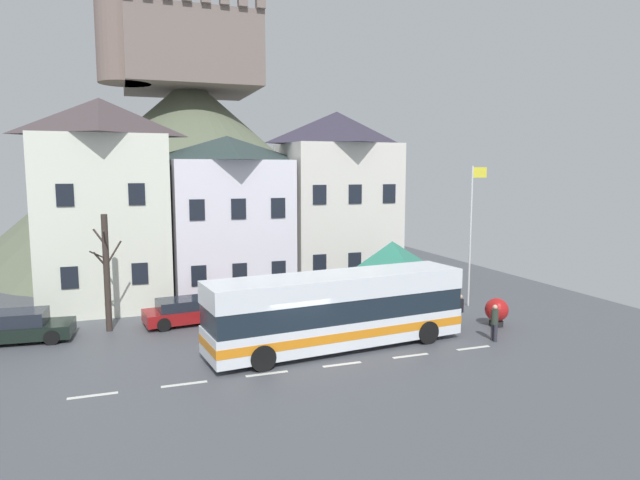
{
  "coord_description": "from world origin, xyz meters",
  "views": [
    {
      "loc": [
        -6.37,
        -20.71,
        7.52
      ],
      "look_at": [
        2.36,
        3.73,
        4.25
      ],
      "focal_mm": 31.48,
      "sensor_mm": 36.0,
      "label": 1
    }
  ],
  "objects_px": {
    "harbour_buoy": "(497,311)",
    "parked_car_02": "(398,291)",
    "bus_shelter": "(392,257)",
    "pedestrian_02": "(495,322)",
    "bare_tree_01": "(107,271)",
    "pedestrian_01": "(412,308)",
    "pedestrian_03": "(391,307)",
    "parked_car_01": "(188,311)",
    "hilltop_castle": "(192,163)",
    "townhouse_02": "(336,202)",
    "flagpole": "(472,226)",
    "public_bench": "(384,299)",
    "transit_bus": "(338,311)",
    "townhouse_01": "(229,217)",
    "parked_car_00": "(18,327)",
    "pedestrian_00": "(460,308)",
    "townhouse_00": "(104,204)"
  },
  "relations": [
    {
      "from": "pedestrian_02",
      "to": "hilltop_castle",
      "type": "bearing_deg",
      "value": 107.21
    },
    {
      "from": "townhouse_01",
      "to": "bare_tree_01",
      "type": "distance_m",
      "value": 8.75
    },
    {
      "from": "parked_car_01",
      "to": "pedestrian_01",
      "type": "relative_size",
      "value": 2.87
    },
    {
      "from": "parked_car_01",
      "to": "harbour_buoy",
      "type": "relative_size",
      "value": 3.28
    },
    {
      "from": "bus_shelter",
      "to": "bare_tree_01",
      "type": "xyz_separation_m",
      "value": [
        -13.55,
        2.3,
        -0.32
      ]
    },
    {
      "from": "parked_car_02",
      "to": "pedestrian_00",
      "type": "xyz_separation_m",
      "value": [
        0.31,
        -5.69,
        0.35
      ]
    },
    {
      "from": "townhouse_02",
      "to": "flagpole",
      "type": "bearing_deg",
      "value": -51.66
    },
    {
      "from": "townhouse_01",
      "to": "pedestrian_00",
      "type": "bearing_deg",
      "value": -49.05
    },
    {
      "from": "hilltop_castle",
      "to": "harbour_buoy",
      "type": "height_order",
      "value": "hilltop_castle"
    },
    {
      "from": "bus_shelter",
      "to": "pedestrian_02",
      "type": "xyz_separation_m",
      "value": [
        2.47,
        -5.08,
        -2.28
      ]
    },
    {
      "from": "parked_car_01",
      "to": "parked_car_02",
      "type": "height_order",
      "value": "parked_car_02"
    },
    {
      "from": "public_bench",
      "to": "transit_bus",
      "type": "bearing_deg",
      "value": -131.33
    },
    {
      "from": "flagpole",
      "to": "hilltop_castle",
      "type": "bearing_deg",
      "value": 116.6
    },
    {
      "from": "hilltop_castle",
      "to": "harbour_buoy",
      "type": "xyz_separation_m",
      "value": [
        10.88,
        -28.01,
        -7.34
      ]
    },
    {
      "from": "parked_car_00",
      "to": "flagpole",
      "type": "bearing_deg",
      "value": 1.82
    },
    {
      "from": "townhouse_01",
      "to": "harbour_buoy",
      "type": "bearing_deg",
      "value": -44.48
    },
    {
      "from": "townhouse_02",
      "to": "parked_car_01",
      "type": "distance_m",
      "value": 12.13
    },
    {
      "from": "pedestrian_01",
      "to": "pedestrian_03",
      "type": "bearing_deg",
      "value": 160.8
    },
    {
      "from": "flagpole",
      "to": "public_bench",
      "type": "bearing_deg",
      "value": 165.38
    },
    {
      "from": "parked_car_00",
      "to": "parked_car_02",
      "type": "bearing_deg",
      "value": 7.49
    },
    {
      "from": "townhouse_00",
      "to": "pedestrian_03",
      "type": "height_order",
      "value": "townhouse_00"
    },
    {
      "from": "townhouse_02",
      "to": "flagpole",
      "type": "relative_size",
      "value": 1.43
    },
    {
      "from": "parked_car_00",
      "to": "harbour_buoy",
      "type": "xyz_separation_m",
      "value": [
        21.34,
        -5.04,
        0.1
      ]
    },
    {
      "from": "pedestrian_02",
      "to": "bare_tree_01",
      "type": "relative_size",
      "value": 0.3
    },
    {
      "from": "bus_shelter",
      "to": "flagpole",
      "type": "distance_m",
      "value": 5.46
    },
    {
      "from": "hilltop_castle",
      "to": "transit_bus",
      "type": "bearing_deg",
      "value": -85.14
    },
    {
      "from": "parked_car_02",
      "to": "transit_bus",
      "type": "bearing_deg",
      "value": -138.14
    },
    {
      "from": "townhouse_01",
      "to": "bare_tree_01",
      "type": "height_order",
      "value": "townhouse_01"
    },
    {
      "from": "harbour_buoy",
      "to": "parked_car_02",
      "type": "bearing_deg",
      "value": 110.08
    },
    {
      "from": "pedestrian_01",
      "to": "parked_car_00",
      "type": "bearing_deg",
      "value": 168.74
    },
    {
      "from": "townhouse_00",
      "to": "pedestrian_02",
      "type": "bearing_deg",
      "value": -38.18
    },
    {
      "from": "townhouse_01",
      "to": "pedestrian_03",
      "type": "distance_m",
      "value": 11.48
    },
    {
      "from": "townhouse_00",
      "to": "parked_car_00",
      "type": "relative_size",
      "value": 2.53
    },
    {
      "from": "hilltop_castle",
      "to": "pedestrian_01",
      "type": "relative_size",
      "value": 22.59
    },
    {
      "from": "townhouse_00",
      "to": "hilltop_castle",
      "type": "bearing_deg",
      "value": 68.34
    },
    {
      "from": "pedestrian_02",
      "to": "pedestrian_03",
      "type": "xyz_separation_m",
      "value": [
        -3.11,
        3.83,
        0.05
      ]
    },
    {
      "from": "transit_bus",
      "to": "public_bench",
      "type": "bearing_deg",
      "value": 42.25
    },
    {
      "from": "public_bench",
      "to": "parked_car_00",
      "type": "bearing_deg",
      "value": -179.66
    },
    {
      "from": "pedestrian_00",
      "to": "flagpole",
      "type": "relative_size",
      "value": 0.21
    },
    {
      "from": "parked_car_01",
      "to": "pedestrian_02",
      "type": "height_order",
      "value": "pedestrian_02"
    },
    {
      "from": "bus_shelter",
      "to": "bare_tree_01",
      "type": "relative_size",
      "value": 0.72
    },
    {
      "from": "parked_car_00",
      "to": "pedestrian_00",
      "type": "distance_m",
      "value": 20.04
    },
    {
      "from": "public_bench",
      "to": "pedestrian_02",
      "type": "bearing_deg",
      "value": -75.23
    },
    {
      "from": "parked_car_01",
      "to": "pedestrian_01",
      "type": "distance_m",
      "value": 10.96
    },
    {
      "from": "transit_bus",
      "to": "harbour_buoy",
      "type": "relative_size",
      "value": 8.35
    },
    {
      "from": "pedestrian_01",
      "to": "pedestrian_02",
      "type": "distance_m",
      "value": 4.11
    },
    {
      "from": "parked_car_01",
      "to": "parked_car_02",
      "type": "xyz_separation_m",
      "value": [
        11.78,
        0.5,
        0.03
      ]
    },
    {
      "from": "transit_bus",
      "to": "pedestrian_02",
      "type": "xyz_separation_m",
      "value": [
        6.86,
        -1.43,
        -0.73
      ]
    },
    {
      "from": "bus_shelter",
      "to": "parked_car_00",
      "type": "distance_m",
      "value": 17.56
    },
    {
      "from": "transit_bus",
      "to": "pedestrian_00",
      "type": "distance_m",
      "value": 6.65
    }
  ]
}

